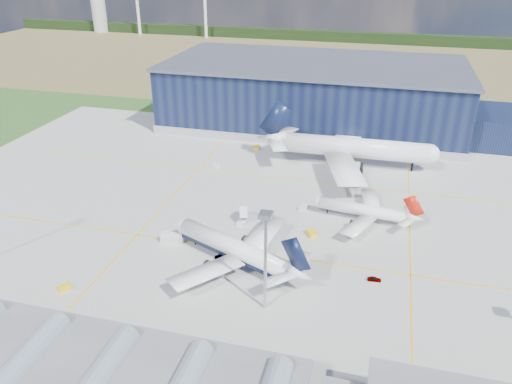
# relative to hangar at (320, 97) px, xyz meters

# --- Properties ---
(ground) EXTENTS (600.00, 600.00, 0.00)m
(ground) POSITION_rel_hangar_xyz_m (-2.81, -94.80, -11.62)
(ground) COLOR #244A1C
(ground) RESTS_ON ground
(apron) EXTENTS (220.00, 160.00, 0.08)m
(apron) POSITION_rel_hangar_xyz_m (-2.81, -84.80, -11.59)
(apron) COLOR #9A9A95
(apron) RESTS_ON ground
(farmland) EXTENTS (600.00, 220.00, 0.01)m
(farmland) POSITION_rel_hangar_xyz_m (-2.81, 125.20, -11.62)
(farmland) COLOR olive
(farmland) RESTS_ON ground
(treeline) EXTENTS (600.00, 8.00, 8.00)m
(treeline) POSITION_rel_hangar_xyz_m (-2.81, 205.20, -7.62)
(treeline) COLOR black
(treeline) RESTS_ON ground
(hangar) EXTENTS (145.00, 62.00, 26.10)m
(hangar) POSITION_rel_hangar_xyz_m (0.00, 0.00, 0.00)
(hangar) COLOR #101636
(hangar) RESTS_ON ground
(light_mast_center) EXTENTS (2.60, 2.60, 23.00)m
(light_mast_center) POSITION_rel_hangar_xyz_m (7.19, -124.80, 3.82)
(light_mast_center) COLOR #ADAEB4
(light_mast_center) RESTS_ON ground
(airliner_navy) EXTENTS (53.10, 52.64, 13.28)m
(airliner_navy) POSITION_rel_hangar_xyz_m (-4.33, -110.31, -4.98)
(airliner_navy) COLOR white
(airliner_navy) RESTS_ON ground
(airliner_red) EXTENTS (34.62, 34.05, 10.05)m
(airliner_red) POSITION_rel_hangar_xyz_m (23.93, -81.32, -6.59)
(airliner_red) COLOR white
(airliner_red) RESTS_ON ground
(airliner_widebody) EXTENTS (64.22, 62.88, 20.55)m
(airliner_widebody) POSITION_rel_hangar_xyz_m (18.36, -43.11, -1.34)
(airliner_widebody) COLOR white
(airliner_widebody) RESTS_ON ground
(gse_tug_a) EXTENTS (3.37, 3.82, 1.36)m
(gse_tug_a) POSITION_rel_hangar_xyz_m (12.01, -93.18, -10.94)
(gse_tug_a) COLOR yellow
(gse_tug_a) RESTS_ON ground
(gse_tug_b) EXTENTS (3.07, 3.28, 1.18)m
(gse_tug_b) POSITION_rel_hangar_xyz_m (-37.53, -130.46, -11.02)
(gse_tug_b) COLOR yellow
(gse_tug_b) RESTS_ON ground
(gse_van_a) EXTENTS (5.89, 3.17, 2.45)m
(gse_van_a) POSITION_rel_hangar_xyz_m (-22.37, -105.85, -10.39)
(gse_van_a) COLOR silver
(gse_van_a) RESTS_ON ground
(gse_cart_a) EXTENTS (2.47, 3.21, 1.25)m
(gse_cart_a) POSITION_rel_hangar_xyz_m (7.29, -79.55, -10.99)
(gse_cart_a) COLOR silver
(gse_cart_a) RESTS_ON ground
(gse_tug_c) EXTENTS (2.44, 3.37, 1.35)m
(gse_tug_c) POSITION_rel_hangar_xyz_m (-17.94, -37.05, -10.94)
(gse_tug_c) COLOR yellow
(gse_tug_c) RESTS_ON ground
(gse_cart_b) EXTENTS (3.07, 2.57, 1.14)m
(gse_cart_b) POSITION_rel_hangar_xyz_m (-27.35, -57.11, -11.05)
(gse_cart_b) COLOR silver
(gse_cart_b) RESTS_ON ground
(airstair) EXTENTS (3.49, 5.57, 3.32)m
(airstair) POSITION_rel_hangar_xyz_m (-7.66, -90.03, -9.95)
(airstair) COLOR silver
(airstair) RESTS_ON ground
(car_a) EXTENTS (3.23, 1.47, 1.07)m
(car_a) POSITION_rel_hangar_xyz_m (29.10, -109.19, -11.08)
(car_a) COLOR #99999E
(car_a) RESTS_ON ground
(car_b) EXTENTS (3.72, 2.47, 1.16)m
(car_b) POSITION_rel_hangar_xyz_m (-7.38, -109.89, -11.04)
(car_b) COLOR #99999E
(car_b) RESTS_ON ground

